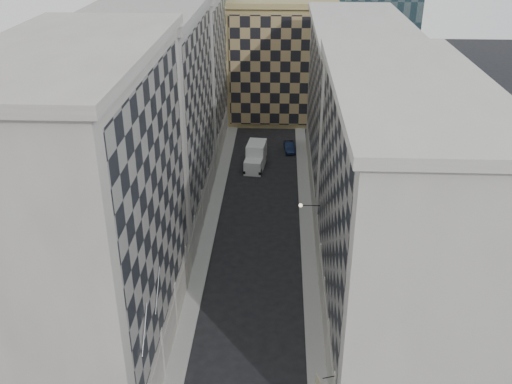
# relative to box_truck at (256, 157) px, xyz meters

# --- Properties ---
(sidewalk_west) EXTENTS (1.50, 100.00, 0.15)m
(sidewalk_west) POSITION_rel_box_truck_xyz_m (-4.24, -16.39, -1.29)
(sidewalk_west) COLOR #999993
(sidewalk_west) RESTS_ON ground
(sidewalk_east) EXTENTS (1.50, 100.00, 0.15)m
(sidewalk_east) POSITION_rel_box_truck_xyz_m (6.26, -16.39, -1.29)
(sidewalk_east) COLOR #999993
(sidewalk_east) RESTS_ON ground
(bldg_left_a) EXTENTS (10.80, 22.80, 23.70)m
(bldg_left_a) POSITION_rel_box_truck_xyz_m (-9.87, -35.39, 10.46)
(bldg_left_a) COLOR #9C958D
(bldg_left_a) RESTS_ON ground
(bldg_left_b) EXTENTS (10.80, 22.80, 22.70)m
(bldg_left_b) POSITION_rel_box_truck_xyz_m (-9.87, -13.39, 9.96)
(bldg_left_b) COLOR #98958D
(bldg_left_b) RESTS_ON ground
(bldg_left_c) EXTENTS (10.80, 22.80, 21.70)m
(bldg_left_c) POSITION_rel_box_truck_xyz_m (-9.87, 8.61, 9.46)
(bldg_left_c) COLOR #9C958D
(bldg_left_c) RESTS_ON ground
(bldg_right_a) EXTENTS (10.80, 26.80, 20.70)m
(bldg_right_a) POSITION_rel_box_truck_xyz_m (11.89, -31.39, 8.96)
(bldg_right_a) COLOR #B0ADA2
(bldg_right_a) RESTS_ON ground
(bldg_right_b) EXTENTS (10.80, 28.80, 19.70)m
(bldg_right_b) POSITION_rel_box_truck_xyz_m (11.90, -4.39, 8.48)
(bldg_right_b) COLOR #B0ADA2
(bldg_right_b) RESTS_ON ground
(tan_block) EXTENTS (16.80, 14.80, 18.80)m
(tan_block) POSITION_rel_box_truck_xyz_m (3.01, 21.51, 8.07)
(tan_block) COLOR tan
(tan_block) RESTS_ON ground
(flagpoles_left) EXTENTS (0.10, 6.33, 2.33)m
(flagpoles_left) POSITION_rel_box_truck_xyz_m (-4.89, -40.39, 6.64)
(flagpoles_left) COLOR gray
(flagpoles_left) RESTS_ON ground
(bracket_lamp) EXTENTS (1.98, 0.36, 0.36)m
(bracket_lamp) POSITION_rel_box_truck_xyz_m (5.39, -22.39, 4.84)
(bracket_lamp) COLOR black
(bracket_lamp) RESTS_ON ground
(box_truck) EXTENTS (2.93, 5.93, 3.14)m
(box_truck) POSITION_rel_box_truck_xyz_m (0.00, 0.00, 0.00)
(box_truck) COLOR white
(box_truck) RESTS_ON ground
(dark_car) EXTENTS (1.68, 3.92, 1.26)m
(dark_car) POSITION_rel_box_truck_xyz_m (4.51, 5.65, -0.74)
(dark_car) COLOR #0F1C3A
(dark_car) RESTS_ON ground
(shop_sign) EXTENTS (1.28, 0.77, 0.87)m
(shop_sign) POSITION_rel_box_truck_xyz_m (5.96, -42.01, 2.47)
(shop_sign) COLOR black
(shop_sign) RESTS_ON ground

